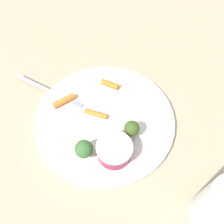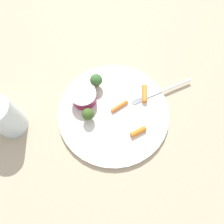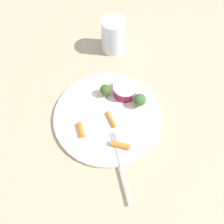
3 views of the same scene
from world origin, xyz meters
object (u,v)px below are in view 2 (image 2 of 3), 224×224
(broccoli_floret_0, at_px, (96,80))
(drinking_glass, at_px, (4,117))
(carrot_stick_1, at_px, (138,132))
(fork, at_px, (162,91))
(broccoli_floret_1, at_px, (88,114))
(carrot_stick_2, at_px, (145,94))
(carrot_stick_0, at_px, (119,106))
(plate, at_px, (113,112))
(sauce_cup, at_px, (84,97))

(broccoli_floret_0, distance_m, drinking_glass, 0.24)
(carrot_stick_1, distance_m, fork, 0.14)
(broccoli_floret_1, height_order, carrot_stick_2, broccoli_floret_1)
(carrot_stick_0, bearing_deg, carrot_stick_1, -116.32)
(broccoli_floret_1, height_order, drinking_glass, drinking_glass)
(plate, distance_m, drinking_glass, 0.26)
(plate, height_order, broccoli_floret_0, broccoli_floret_0)
(plate, relative_size, sauce_cup, 4.34)
(plate, bearing_deg, broccoli_floret_0, 61.19)
(plate, relative_size, drinking_glass, 2.72)
(plate, relative_size, broccoli_floret_0, 6.70)
(carrot_stick_1, relative_size, fork, 0.26)
(plate, distance_m, sauce_cup, 0.09)
(plate, height_order, carrot_stick_1, carrot_stick_1)
(broccoli_floret_1, height_order, carrot_stick_1, broccoli_floret_1)
(sauce_cup, relative_size, fork, 0.43)
(broccoli_floret_0, xyz_separation_m, carrot_stick_1, (-0.06, -0.16, -0.02))
(sauce_cup, height_order, carrot_stick_2, sauce_cup)
(plate, relative_size, broccoli_floret_1, 7.52)
(plate, xyz_separation_m, sauce_cup, (-0.01, 0.08, 0.02))
(sauce_cup, bearing_deg, carrot_stick_1, -92.82)
(carrot_stick_2, bearing_deg, drinking_glass, 134.50)
(plate, xyz_separation_m, carrot_stick_0, (0.02, -0.01, 0.01))
(broccoli_floret_0, bearing_deg, carrot_stick_1, -111.20)
(carrot_stick_2, bearing_deg, broccoli_floret_1, 145.47)
(fork, relative_size, drinking_glass, 1.46)
(fork, xyz_separation_m, drinking_glass, (-0.28, 0.28, 0.04))
(sauce_cup, height_order, carrot_stick_1, sauce_cup)
(broccoli_floret_1, relative_size, fork, 0.25)
(carrot_stick_2, distance_m, fork, 0.05)
(carrot_stick_0, xyz_separation_m, carrot_stick_1, (-0.04, -0.07, 0.00))
(drinking_glass, bearing_deg, plate, -51.52)
(broccoli_floret_0, height_order, carrot_stick_0, broccoli_floret_0)
(carrot_stick_2, distance_m, drinking_glass, 0.35)
(carrot_stick_1, distance_m, carrot_stick_2, 0.11)
(plate, bearing_deg, fork, -34.94)
(plate, bearing_deg, sauce_cup, 97.42)
(drinking_glass, bearing_deg, carrot_stick_0, -49.56)
(sauce_cup, xyz_separation_m, broccoli_floret_0, (0.05, -0.00, 0.01))
(carrot_stick_0, distance_m, carrot_stick_1, 0.08)
(plate, height_order, carrot_stick_0, carrot_stick_0)
(plate, relative_size, carrot_stick_0, 5.96)
(broccoli_floret_1, distance_m, drinking_glass, 0.19)
(sauce_cup, height_order, drinking_glass, drinking_glass)
(plate, distance_m, carrot_stick_2, 0.10)
(plate, distance_m, carrot_stick_0, 0.02)
(carrot_stick_2, bearing_deg, sauce_cup, 126.13)
(broccoli_floret_0, height_order, fork, broccoli_floret_0)
(carrot_stick_1, bearing_deg, carrot_stick_0, 63.68)
(broccoli_floret_1, height_order, fork, broccoli_floret_1)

